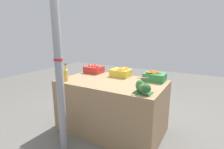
{
  "coord_description": "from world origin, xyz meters",
  "views": [
    {
      "loc": [
        1.27,
        -2.24,
        1.54
      ],
      "look_at": [
        0.0,
        0.0,
        0.93
      ],
      "focal_mm": 28.0,
      "sensor_mm": 36.0,
      "label": 1
    }
  ],
  "objects": [
    {
      "name": "market_table",
      "position": [
        0.0,
        0.0,
        0.41
      ],
      "size": [
        1.58,
        0.94,
        0.83
      ],
      "primitive_type": "cube",
      "color": "#937551",
      "rests_on": "ground_plane"
    },
    {
      "name": "carrot_crate",
      "position": [
        0.57,
        0.32,
        0.89
      ],
      "size": [
        0.31,
        0.25,
        0.15
      ],
      "color": "#2D8442",
      "rests_on": "market_table"
    },
    {
      "name": "broccoli_pile",
      "position": [
        0.61,
        -0.32,
        0.9
      ],
      "size": [
        0.22,
        0.19,
        0.15
      ],
      "color": "#2D602D",
      "rests_on": "market_table"
    },
    {
      "name": "apple_crate",
      "position": [
        -0.57,
        0.32,
        0.9
      ],
      "size": [
        0.31,
        0.25,
        0.16
      ],
      "color": "red",
      "rests_on": "market_table"
    },
    {
      "name": "support_pole",
      "position": [
        -0.35,
        -0.72,
        1.11
      ],
      "size": [
        0.11,
        0.11,
        2.23
      ],
      "color": "gray",
      "rests_on": "ground_plane"
    },
    {
      "name": "juice_bottle_amber",
      "position": [
        -0.7,
        -0.34,
        0.93
      ],
      "size": [
        0.07,
        0.07,
        0.24
      ],
      "color": "gold",
      "rests_on": "market_table"
    },
    {
      "name": "sparrow_bird",
      "position": [
        0.61,
        -0.3,
        1.01
      ],
      "size": [
        0.13,
        0.05,
        0.05
      ],
      "rotation": [
        0.0,
        0.0,
        0.22
      ],
      "color": "#4C3D2D",
      "rests_on": "broccoli_pile"
    },
    {
      "name": "juice_bottle_golden",
      "position": [
        -0.61,
        -0.34,
        0.93
      ],
      "size": [
        0.06,
        0.06,
        0.26
      ],
      "color": "gold",
      "rests_on": "market_table"
    },
    {
      "name": "orange_crate",
      "position": [
        0.0,
        0.32,
        0.9
      ],
      "size": [
        0.31,
        0.25,
        0.16
      ],
      "color": "gold",
      "rests_on": "market_table"
    },
    {
      "name": "ground_plane",
      "position": [
        0.0,
        0.0,
        0.0
      ],
      "size": [
        10.0,
        10.0,
        0.0
      ],
      "primitive_type": "plane",
      "color": "#605E59"
    }
  ]
}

